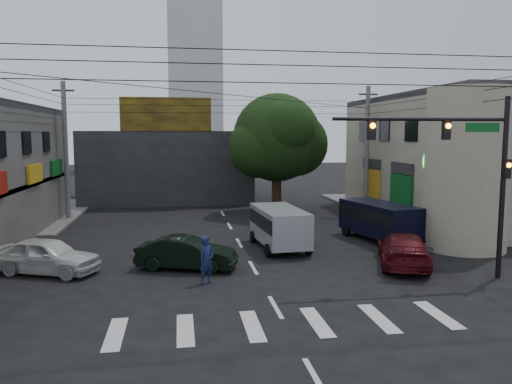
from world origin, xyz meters
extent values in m
plane|color=black|center=(0.00, 0.00, 0.00)|extent=(160.00, 160.00, 0.00)
cube|color=#514F4C|center=(18.00, 18.00, 0.07)|extent=(16.00, 16.00, 0.15)
cube|color=gray|center=(18.00, 13.00, 4.00)|extent=(14.00, 18.00, 8.00)
cylinder|color=gray|center=(11.00, 4.00, 4.00)|extent=(4.00, 4.00, 8.00)
cube|color=#232326|center=(-4.00, 26.00, 3.00)|extent=(14.00, 10.00, 6.00)
cube|color=olive|center=(-4.00, 21.10, 7.30)|extent=(7.00, 0.30, 2.60)
cube|color=silver|center=(0.00, 70.00, 22.00)|extent=(9.00, 9.00, 44.00)
cylinder|color=black|center=(4.00, 17.00, 2.20)|extent=(0.70, 0.70, 4.40)
sphere|color=black|center=(4.00, 17.00, 5.50)|extent=(6.40, 6.40, 6.40)
cylinder|color=black|center=(9.50, -1.00, 3.60)|extent=(0.20, 0.20, 7.20)
cylinder|color=black|center=(6.00, -1.00, 6.30)|extent=(7.00, 0.14, 0.14)
cube|color=black|center=(7.00, -1.00, 5.90)|extent=(0.28, 0.22, 0.75)
cube|color=black|center=(4.00, -1.00, 5.90)|extent=(0.28, 0.22, 0.75)
sphere|color=orange|center=(7.00, -1.14, 6.05)|extent=(0.20, 0.20, 0.20)
sphere|color=orange|center=(4.00, -1.14, 6.05)|extent=(0.20, 0.20, 0.20)
cube|color=#0C551E|center=(8.50, -1.00, 6.00)|extent=(1.40, 0.06, 0.35)
cylinder|color=#59595B|center=(-10.50, 16.00, 4.60)|extent=(0.32, 0.32, 9.20)
cylinder|color=#59595B|center=(10.50, 16.00, 4.60)|extent=(0.32, 0.32, 9.20)
imported|color=black|center=(-2.83, 2.23, 0.70)|extent=(3.89, 5.07, 1.39)
imported|color=silver|center=(-8.56, 2.45, 0.75)|extent=(4.84, 5.63, 1.50)
imported|color=#450910|center=(6.58, 1.38, 0.72)|extent=(5.23, 6.28, 1.44)
imported|color=#141E48|center=(-2.11, 0.00, 0.93)|extent=(1.10, 1.10, 1.86)
camera|label=1|loc=(-3.12, -18.78, 5.73)|focal=35.00mm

